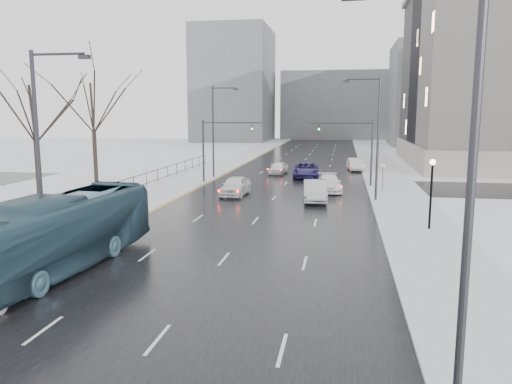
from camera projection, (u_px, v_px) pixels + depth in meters
The scene contains 26 objects.
road at pixel (296, 171), 61.64m from camera, with size 16.00×150.00×0.04m, color black.
cross_road at pixel (285, 185), 49.96m from camera, with size 130.00×10.00×0.04m, color black.
sidewalk_left at pixel (214, 169), 63.41m from camera, with size 5.00×150.00×0.16m, color silver.
sidewalk_right at pixel (383, 172), 59.84m from camera, with size 5.00×150.00×0.16m, color silver.
park_strip at pixel (143, 168), 65.03m from camera, with size 14.00×150.00×0.12m, color white.
tree_park_d at pixel (40, 205), 39.38m from camera, with size 8.75×8.75×12.50m, color black, non-canonical shape.
tree_park_e at pixel (97, 186), 49.17m from camera, with size 9.45×9.45×13.50m, color black, non-canonical shape.
iron_fence at pixel (68, 204), 34.53m from camera, with size 0.06×70.00×1.30m.
streetlight_r_near at pixel (460, 187), 10.73m from camera, with size 2.95×0.25×10.00m.
streetlight_r_mid at pixel (375, 132), 39.91m from camera, with size 2.95×0.25×10.00m.
streetlight_l_near at pixel (42, 147), 23.23m from camera, with size 2.95×0.25×10.00m.
streetlight_l_far at pixel (215, 127), 54.36m from camera, with size 2.95×0.25×10.00m.
lamppost_r_mid at pixel (432, 184), 30.12m from camera, with size 0.36×0.36×4.28m.
mast_signal_right at pixel (361, 145), 48.07m from camera, with size 6.10×0.33×6.50m.
mast_signal_left at pixel (213, 143), 50.56m from camera, with size 6.10×0.33×6.50m.
no_uturn_sign at pixel (383, 168), 44.15m from camera, with size 0.60×0.06×2.70m.
bldg_far_right at pixel (448, 95), 108.64m from camera, with size 24.00×20.00×22.00m, color slate.
bldg_far_left at pixel (234, 85), 126.39m from camera, with size 18.00×22.00×28.00m, color slate.
bldg_far_center at pixel (338, 106), 137.35m from camera, with size 30.00×18.00×18.00m, color slate.
bus at pixel (59, 233), 22.75m from camera, with size 2.92×12.49×3.48m, color #345566.
sedan_center_near at pixel (235, 186), 43.44m from camera, with size 2.00×4.96×1.69m, color white.
sedan_right_near at pixel (315, 191), 40.58m from camera, with size 1.81×5.19×1.71m, color #AFB0B4.
sedan_right_cross at pixel (306, 170), 55.45m from camera, with size 2.77×6.01×1.67m, color navy.
sedan_right_far at pixel (329, 183), 45.65m from camera, with size 2.10×5.17×1.50m, color white.
sedan_center_far at pixel (279, 168), 58.61m from camera, with size 1.68×4.17×1.42m, color white.
sedan_right_distant at pixel (355, 164), 62.17m from camera, with size 1.62×4.65×1.53m, color silver.
Camera 1 is at (5.67, -1.21, 7.21)m, focal length 35.00 mm.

